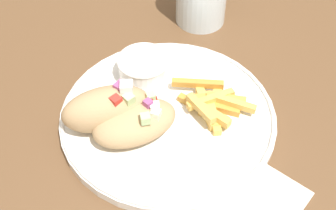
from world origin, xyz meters
name	(u,v)px	position (x,y,z in m)	size (l,w,h in m)	color
table	(191,139)	(0.00, 0.00, 0.65)	(1.41, 1.41, 0.71)	brown
plate	(168,116)	(-0.03, 0.02, 0.72)	(0.31, 0.31, 0.02)	white
pita_sandwich_near	(135,122)	(-0.09, 0.02, 0.74)	(0.13, 0.10, 0.05)	tan
pita_sandwich_far	(107,108)	(-0.11, 0.06, 0.75)	(0.14, 0.11, 0.07)	tan
fries_pile	(211,104)	(0.02, -0.02, 0.73)	(0.08, 0.13, 0.03)	#E5B251
sauce_ramekin	(144,67)	(-0.01, 0.10, 0.74)	(0.08, 0.08, 0.04)	white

